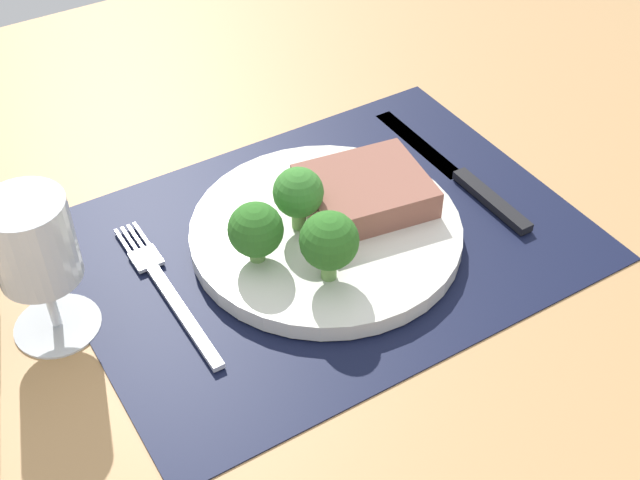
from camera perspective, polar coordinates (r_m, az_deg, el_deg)
ground_plane at (r=77.57cm, az=0.39°, el=-0.93°), size 140.00×110.00×3.00cm
placemat at (r=76.45cm, az=0.39°, el=-0.03°), size 44.80×33.08×0.30cm
plate at (r=75.82cm, az=0.40°, el=0.50°), size 24.25×24.25×1.60cm
steak at (r=76.98cm, az=3.03°, el=3.30°), size 12.20×10.76×2.72cm
broccoli_front_edge at (r=70.22cm, az=-4.33°, el=0.67°), size 4.69×4.69×5.61cm
broccoli_center at (r=67.88cm, az=0.61°, el=-0.09°), size 4.88×4.88×6.49cm
broccoli_near_fork at (r=72.79cm, az=-1.47°, el=3.15°), size 4.43×4.43×6.10cm
fork at (r=72.60cm, az=-10.24°, el=-3.28°), size 2.40×19.20×0.50cm
knife at (r=84.01cm, az=9.49°, el=4.23°), size 1.80×23.00×0.80cm
wine_glass at (r=66.82cm, az=-18.57°, el=-0.66°), size 7.02×7.02×12.98cm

